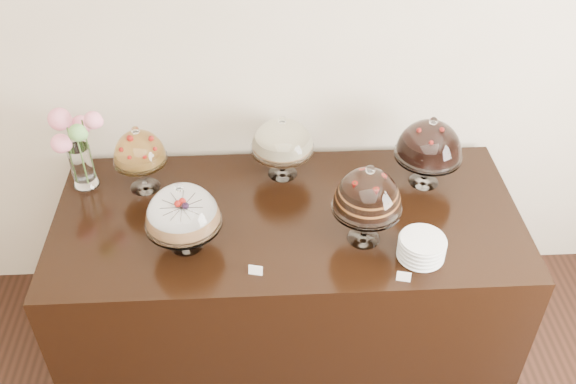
{
  "coord_description": "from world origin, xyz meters",
  "views": [
    {
      "loc": [
        -0.25,
        0.18,
        2.9
      ],
      "look_at": [
        -0.13,
        2.4,
        1.08
      ],
      "focal_mm": 40.0,
      "sensor_mm": 36.0,
      "label": 1
    }
  ],
  "objects_px": {
    "cake_stand_cheesecake": "(282,139)",
    "cake_stand_fruit_tart": "(139,150)",
    "cake_stand_sugar_sponge": "(182,210)",
    "flower_vase": "(76,143)",
    "cake_stand_dark_choco": "(430,143)",
    "cake_stand_choco_layer": "(368,193)",
    "display_counter": "(287,280)",
    "plate_stack": "(422,248)"
  },
  "relations": [
    {
      "from": "cake_stand_sugar_sponge",
      "to": "flower_vase",
      "type": "relative_size",
      "value": 0.84
    },
    {
      "from": "cake_stand_dark_choco",
      "to": "plate_stack",
      "type": "relative_size",
      "value": 1.9
    },
    {
      "from": "cake_stand_dark_choco",
      "to": "flower_vase",
      "type": "xyz_separation_m",
      "value": [
        -1.69,
        0.08,
        0.0
      ]
    },
    {
      "from": "plate_stack",
      "to": "cake_stand_choco_layer",
      "type": "bearing_deg",
      "value": 151.35
    },
    {
      "from": "cake_stand_choco_layer",
      "to": "plate_stack",
      "type": "xyz_separation_m",
      "value": [
        0.23,
        -0.13,
        -0.21
      ]
    },
    {
      "from": "cake_stand_cheesecake",
      "to": "cake_stand_dark_choco",
      "type": "xyz_separation_m",
      "value": [
        0.7,
        -0.1,
        0.02
      ]
    },
    {
      "from": "display_counter",
      "to": "cake_stand_dark_choco",
      "type": "relative_size",
      "value": 5.76
    },
    {
      "from": "cake_stand_choco_layer",
      "to": "cake_stand_fruit_tart",
      "type": "height_order",
      "value": "cake_stand_choco_layer"
    },
    {
      "from": "cake_stand_cheesecake",
      "to": "plate_stack",
      "type": "relative_size",
      "value": 1.7
    },
    {
      "from": "display_counter",
      "to": "cake_stand_cheesecake",
      "type": "bearing_deg",
      "value": 91.55
    },
    {
      "from": "cake_stand_cheesecake",
      "to": "cake_stand_dark_choco",
      "type": "bearing_deg",
      "value": -8.38
    },
    {
      "from": "cake_stand_dark_choco",
      "to": "plate_stack",
      "type": "xyz_separation_m",
      "value": [
        -0.13,
        -0.52,
        -0.19
      ]
    },
    {
      "from": "cake_stand_dark_choco",
      "to": "cake_stand_fruit_tart",
      "type": "distance_m",
      "value": 1.39
    },
    {
      "from": "flower_vase",
      "to": "plate_stack",
      "type": "bearing_deg",
      "value": -20.98
    },
    {
      "from": "display_counter",
      "to": "cake_stand_dark_choco",
      "type": "distance_m",
      "value": 1.0
    },
    {
      "from": "cake_stand_fruit_tart",
      "to": "flower_vase",
      "type": "relative_size",
      "value": 0.85
    },
    {
      "from": "cake_stand_dark_choco",
      "to": "plate_stack",
      "type": "height_order",
      "value": "cake_stand_dark_choco"
    },
    {
      "from": "display_counter",
      "to": "cake_stand_sugar_sponge",
      "type": "distance_m",
      "value": 0.82
    },
    {
      "from": "display_counter",
      "to": "cake_stand_cheesecake",
      "type": "relative_size",
      "value": 6.42
    },
    {
      "from": "cake_stand_choco_layer",
      "to": "cake_stand_dark_choco",
      "type": "height_order",
      "value": "cake_stand_choco_layer"
    },
    {
      "from": "cake_stand_choco_layer",
      "to": "cake_stand_cheesecake",
      "type": "relative_size",
      "value": 1.2
    },
    {
      "from": "cake_stand_cheesecake",
      "to": "plate_stack",
      "type": "distance_m",
      "value": 0.87
    },
    {
      "from": "cake_stand_dark_choco",
      "to": "flower_vase",
      "type": "relative_size",
      "value": 0.91
    },
    {
      "from": "cake_stand_choco_layer",
      "to": "cake_stand_sugar_sponge",
      "type": "bearing_deg",
      "value": -179.86
    },
    {
      "from": "cake_stand_sugar_sponge",
      "to": "cake_stand_dark_choco",
      "type": "distance_m",
      "value": 1.22
    },
    {
      "from": "cake_stand_cheesecake",
      "to": "cake_stand_fruit_tart",
      "type": "distance_m",
      "value": 0.69
    },
    {
      "from": "cake_stand_cheesecake",
      "to": "flower_vase",
      "type": "bearing_deg",
      "value": -178.49
    },
    {
      "from": "cake_stand_choco_layer",
      "to": "display_counter",
      "type": "bearing_deg",
      "value": 151.89
    },
    {
      "from": "display_counter",
      "to": "flower_vase",
      "type": "xyz_separation_m",
      "value": [
        -1.0,
        0.29,
        0.69
      ]
    },
    {
      "from": "cake_stand_sugar_sponge",
      "to": "flower_vase",
      "type": "distance_m",
      "value": 0.72
    },
    {
      "from": "cake_stand_dark_choco",
      "to": "cake_stand_sugar_sponge",
      "type": "bearing_deg",
      "value": -161.03
    },
    {
      "from": "flower_vase",
      "to": "cake_stand_dark_choco",
      "type": "bearing_deg",
      "value": -2.63
    },
    {
      "from": "cake_stand_choco_layer",
      "to": "cake_stand_fruit_tart",
      "type": "bearing_deg",
      "value": 157.46
    },
    {
      "from": "cake_stand_sugar_sponge",
      "to": "cake_stand_choco_layer",
      "type": "relative_size",
      "value": 0.86
    },
    {
      "from": "plate_stack",
      "to": "flower_vase",
      "type": "bearing_deg",
      "value": 159.02
    },
    {
      "from": "display_counter",
      "to": "cake_stand_choco_layer",
      "type": "height_order",
      "value": "cake_stand_choco_layer"
    },
    {
      "from": "cake_stand_sugar_sponge",
      "to": "flower_vase",
      "type": "bearing_deg",
      "value": 138.5
    },
    {
      "from": "cake_stand_choco_layer",
      "to": "flower_vase",
      "type": "bearing_deg",
      "value": 160.46
    },
    {
      "from": "display_counter",
      "to": "cake_stand_dark_choco",
      "type": "xyz_separation_m",
      "value": [
        0.69,
        0.22,
        0.69
      ]
    },
    {
      "from": "cake_stand_sugar_sponge",
      "to": "plate_stack",
      "type": "relative_size",
      "value": 1.75
    },
    {
      "from": "cake_stand_cheesecake",
      "to": "flower_vase",
      "type": "distance_m",
      "value": 0.99
    },
    {
      "from": "display_counter",
      "to": "cake_stand_dark_choco",
      "type": "height_order",
      "value": "cake_stand_dark_choco"
    }
  ]
}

